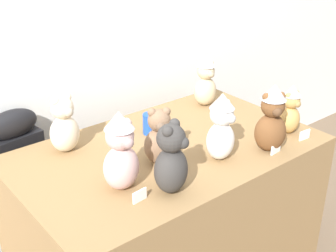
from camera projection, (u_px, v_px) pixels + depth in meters
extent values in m
cube|color=white|center=(88.00, 21.00, 2.54)|extent=(7.00, 0.08, 2.60)
cube|color=olive|center=(168.00, 214.00, 2.44)|extent=(1.51, 0.92, 0.80)
cube|color=black|center=(24.00, 200.00, 2.54)|extent=(0.29, 0.15, 0.81)
ellipsoid|color=black|center=(12.00, 124.00, 2.33)|extent=(0.29, 0.15, 0.15)
ellipsoid|color=white|center=(220.00, 141.00, 2.13)|extent=(0.18, 0.16, 0.18)
sphere|color=white|center=(222.00, 114.00, 2.07)|extent=(0.11, 0.11, 0.11)
sphere|color=white|center=(219.00, 108.00, 2.03)|extent=(0.04, 0.04, 0.04)
sphere|color=white|center=(226.00, 103.00, 2.08)|extent=(0.04, 0.04, 0.04)
sphere|color=#B4B3AF|center=(231.00, 119.00, 2.05)|extent=(0.05, 0.05, 0.05)
cone|color=silver|center=(223.00, 101.00, 2.05)|extent=(0.12, 0.12, 0.07)
ellipsoid|color=#7F6047|center=(159.00, 146.00, 2.10)|extent=(0.18, 0.17, 0.17)
sphere|color=#7F6047|center=(159.00, 120.00, 2.04)|extent=(0.10, 0.10, 0.10)
sphere|color=#7F6047|center=(152.00, 112.00, 2.02)|extent=(0.04, 0.04, 0.04)
sphere|color=#7F6047|center=(166.00, 111.00, 2.03)|extent=(0.04, 0.04, 0.04)
sphere|color=brown|center=(161.00, 126.00, 2.01)|extent=(0.04, 0.04, 0.04)
ellipsoid|color=tan|center=(289.00, 120.00, 2.39)|extent=(0.12, 0.10, 0.15)
sphere|color=tan|center=(292.00, 100.00, 2.34)|extent=(0.09, 0.09, 0.09)
sphere|color=tan|center=(289.00, 95.00, 2.31)|extent=(0.03, 0.03, 0.03)
sphere|color=tan|center=(296.00, 93.00, 2.34)|extent=(0.03, 0.03, 0.03)
sphere|color=olive|center=(297.00, 104.00, 2.32)|extent=(0.04, 0.04, 0.04)
cone|color=silver|center=(293.00, 91.00, 2.32)|extent=(0.09, 0.09, 0.06)
ellipsoid|color=#CCB78E|center=(205.00, 91.00, 2.72)|extent=(0.15, 0.13, 0.17)
sphere|color=#CCB78E|center=(206.00, 71.00, 2.67)|extent=(0.10, 0.10, 0.10)
sphere|color=#CCB78E|center=(202.00, 65.00, 2.63)|extent=(0.04, 0.04, 0.04)
sphere|color=#CCB78E|center=(210.00, 63.00, 2.67)|extent=(0.04, 0.04, 0.04)
sphere|color=#9D8E71|center=(211.00, 74.00, 2.64)|extent=(0.04, 0.04, 0.04)
cone|color=silver|center=(206.00, 61.00, 2.64)|extent=(0.11, 0.11, 0.07)
ellipsoid|color=beige|center=(121.00, 167.00, 1.90)|extent=(0.17, 0.15, 0.20)
sphere|color=beige|center=(120.00, 136.00, 1.84)|extent=(0.12, 0.12, 0.12)
sphere|color=beige|center=(112.00, 129.00, 1.80)|extent=(0.04, 0.04, 0.04)
sphere|color=beige|center=(126.00, 123.00, 1.84)|extent=(0.04, 0.04, 0.04)
sphere|color=#A88783|center=(128.00, 143.00, 1.81)|extent=(0.05, 0.05, 0.05)
cone|color=silver|center=(119.00, 120.00, 1.81)|extent=(0.12, 0.12, 0.08)
ellipsoid|color=#383533|center=(171.00, 170.00, 1.88)|extent=(0.21, 0.20, 0.20)
sphere|color=#383533|center=(171.00, 138.00, 1.82)|extent=(0.12, 0.12, 0.12)
sphere|color=#383533|center=(168.00, 131.00, 1.77)|extent=(0.04, 0.04, 0.04)
sphere|color=#383533|center=(175.00, 124.00, 1.83)|extent=(0.04, 0.04, 0.04)
sphere|color=#32302E|center=(183.00, 143.00, 1.80)|extent=(0.05, 0.05, 0.05)
ellipsoid|color=brown|center=(270.00, 132.00, 2.21)|extent=(0.20, 0.19, 0.19)
sphere|color=brown|center=(273.00, 106.00, 2.14)|extent=(0.11, 0.11, 0.11)
sphere|color=brown|center=(267.00, 97.00, 2.12)|extent=(0.04, 0.04, 0.04)
sphere|color=brown|center=(281.00, 96.00, 2.13)|extent=(0.04, 0.04, 0.04)
sphere|color=brown|center=(277.00, 112.00, 2.11)|extent=(0.05, 0.05, 0.05)
cone|color=silver|center=(274.00, 92.00, 2.12)|extent=(0.12, 0.12, 0.07)
ellipsoid|color=beige|center=(65.00, 134.00, 2.20)|extent=(0.17, 0.15, 0.18)
sphere|color=beige|center=(62.00, 108.00, 2.14)|extent=(0.11, 0.11, 0.11)
sphere|color=beige|center=(55.00, 101.00, 2.10)|extent=(0.04, 0.04, 0.04)
sphere|color=beige|center=(67.00, 97.00, 2.15)|extent=(0.04, 0.04, 0.04)
sphere|color=#ABA08A|center=(69.00, 112.00, 2.12)|extent=(0.05, 0.05, 0.05)
cylinder|color=blue|center=(150.00, 124.00, 2.39)|extent=(0.08, 0.08, 0.11)
cube|color=white|center=(276.00, 149.00, 2.21)|extent=(0.07, 0.01, 0.05)
cube|color=white|center=(305.00, 135.00, 2.34)|extent=(0.07, 0.01, 0.05)
cube|color=white|center=(140.00, 196.00, 1.84)|extent=(0.07, 0.02, 0.05)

